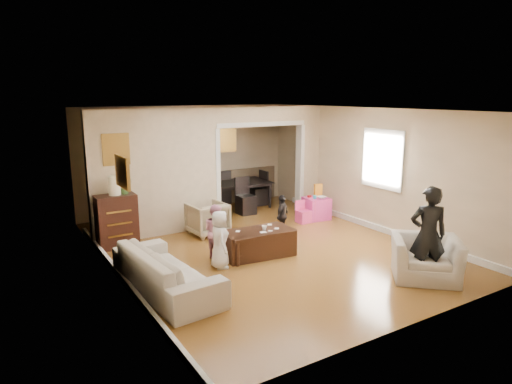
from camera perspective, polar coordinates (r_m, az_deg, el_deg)
floor at (r=8.68m, az=0.69°, el=-7.03°), size 7.00×7.00×0.00m
partition_left at (r=9.36m, az=-12.40°, el=2.34°), size 2.75×0.18×2.60m
partition_right at (r=11.20m, az=6.55°, el=4.16°), size 0.55×0.18×2.60m
partition_header at (r=10.31m, az=0.58°, el=9.82°), size 2.22×0.18×0.35m
window_pane at (r=9.73m, az=15.79°, el=4.03°), size 0.03×0.95×1.10m
framed_art_partition at (r=8.96m, az=-17.35°, el=5.18°), size 0.45×0.03×0.55m
framed_art_sofa_wall at (r=6.63m, az=-16.61°, el=2.45°), size 0.03×0.55×0.40m
framed_art_alcove at (r=11.78m, az=-3.69°, el=6.58°), size 0.45×0.03×0.55m
sofa at (r=6.89m, az=-11.30°, el=-9.68°), size 1.05×2.27×0.64m
armchair_back at (r=9.42m, az=-6.18°, el=-3.38°), size 0.77×0.79×0.68m
armchair_front at (r=7.69m, az=20.69°, el=-7.85°), size 1.35×1.34×0.66m
dresser at (r=8.98m, az=-17.25°, el=-3.53°), size 0.74×0.42×1.02m
table_lamp at (r=8.82m, az=-17.54°, el=0.78°), size 0.22×0.22×0.36m
potted_plant at (r=8.88m, az=-16.27°, el=0.69°), size 0.26×0.22×0.29m
coffee_table at (r=8.19m, az=0.27°, el=-6.49°), size 1.33×0.78×0.47m
coffee_cup at (r=8.11m, az=1.06°, el=-4.59°), size 0.10×0.10×0.09m
play_table at (r=10.64m, az=7.66°, el=-2.06°), size 0.59×0.59×0.51m
cereal_box at (r=10.70m, az=7.88°, el=0.24°), size 0.21×0.10×0.30m
cyan_cup at (r=10.47m, az=7.45°, el=-0.63°), size 0.08×0.08×0.08m
toy_block at (r=10.59m, az=6.79°, el=-0.55°), size 0.09×0.08×0.05m
play_bowl at (r=10.51m, az=8.33°, el=-0.68°), size 0.23×0.23×0.05m
dining_table at (r=11.50m, az=-2.93°, el=-0.45°), size 1.97×1.18×0.67m
adult_person at (r=7.40m, az=20.98°, el=-5.09°), size 0.67×0.62×1.54m
child_kneel_a at (r=7.59m, az=-4.62°, el=-6.02°), size 0.44×0.55×0.99m
child_kneel_b at (r=8.04m, az=-5.13°, el=-4.99°), size 0.47×0.55×0.98m
child_toddler at (r=9.28m, az=3.35°, el=-2.97°), size 0.54×0.45×0.86m
craft_papers at (r=8.18m, az=1.03°, el=-4.75°), size 0.83×0.46×0.00m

